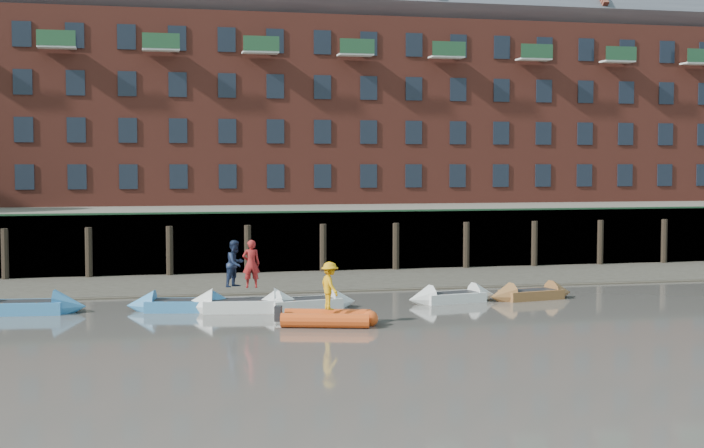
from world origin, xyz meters
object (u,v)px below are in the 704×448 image
object	(u,v)px
rowboat_3	(243,305)
rowboat_5	(452,297)
rowboat_2	(183,305)
rowboat_1	(22,307)
person_rib_crew	(330,286)
rib_tender	(330,318)
person_rower_a	(251,264)
rowboat_4	(304,304)
person_rower_b	(235,264)
rowboat_6	(531,294)

from	to	relation	value
rowboat_3	rowboat_5	distance (m)	8.86
rowboat_2	rowboat_3	bearing A→B (deg)	-3.95
rowboat_2	rowboat_1	bearing A→B (deg)	-174.75
person_rib_crew	rowboat_1	bearing A→B (deg)	53.71
rib_tender	person_rower_a	world-z (taller)	person_rower_a
rib_tender	rowboat_5	bearing A→B (deg)	53.54
rowboat_4	person_rower_b	size ratio (longest dim) A/B	2.50
rowboat_1	rowboat_6	world-z (taller)	rowboat_1
rowboat_6	rowboat_1	bearing A→B (deg)	167.25
rib_tender	person_rib_crew	distance (m)	1.16
rowboat_1	rib_tender	world-z (taller)	rowboat_1
rowboat_3	person_rib_crew	bearing A→B (deg)	-48.12
rowboat_4	person_rower_a	xyz separation A→B (m)	(-2.08, 0.03, 1.65)
rowboat_6	rib_tender	distance (m)	10.82
rowboat_3	rib_tender	size ratio (longest dim) A/B	1.40
rowboat_2	rowboat_3	xyz separation A→B (m)	(2.31, -0.65, 0.02)
rowboat_5	rowboat_4	bearing A→B (deg)	175.81
rib_tender	person_rib_crew	world-z (taller)	person_rib_crew
rowboat_3	person_rower_b	xyz separation A→B (m)	(-0.27, 0.29, 1.62)
rowboat_6	person_rib_crew	xyz separation A→B (m)	(-9.74, -4.59, 1.21)
rib_tender	person_rower_a	xyz separation A→B (m)	(-2.35, 3.95, 1.62)
rowboat_4	person_rib_crew	bearing A→B (deg)	-97.40
rowboat_5	rowboat_2	bearing A→B (deg)	169.34
person_rower_b	person_rib_crew	distance (m)	5.13
rib_tender	person_rib_crew	xyz separation A→B (m)	(0.01, 0.12, 1.16)
rowboat_6	person_rib_crew	size ratio (longest dim) A/B	2.44
rowboat_5	rowboat_6	distance (m)	3.57
rowboat_3	rib_tender	bearing A→B (deg)	-48.97
person_rower_a	person_rib_crew	size ratio (longest dim) A/B	1.09
rib_tender	person_rower_b	distance (m)	5.45
rowboat_4	person_rib_crew	distance (m)	4.00
rowboat_6	rowboat_4	bearing A→B (deg)	173.54
rowboat_3	rowboat_4	size ratio (longest dim) A/B	1.07
rowboat_3	rowboat_4	distance (m)	2.40
rowboat_6	rib_tender	size ratio (longest dim) A/B	1.19
rowboat_2	rowboat_3	size ratio (longest dim) A/B	0.92
rowboat_2	person_rower_a	size ratio (longest dim) A/B	2.42
rowboat_1	rowboat_3	distance (m)	8.51
person_rower_b	person_rib_crew	xyz separation A→B (m)	(2.94, -4.18, -0.45)
rowboat_5	rowboat_6	bearing A→B (deg)	-9.33
rowboat_1	rib_tender	bearing A→B (deg)	-19.79
rowboat_5	rowboat_6	xyz separation A→B (m)	(3.57, 0.07, -0.00)
rowboat_5	person_rib_crew	size ratio (longest dim) A/B	2.46
rowboat_1	rowboat_2	world-z (taller)	rowboat_1
rowboat_4	rowboat_2	bearing A→B (deg)	159.56
rowboat_6	person_rower_b	world-z (taller)	person_rower_b
person_rower_a	person_rib_crew	world-z (taller)	person_rower_a
rowboat_3	rowboat_5	size ratio (longest dim) A/B	1.17
rowboat_2	rowboat_5	bearing A→B (deg)	11.63
rowboat_4	rowboat_5	world-z (taller)	rowboat_4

